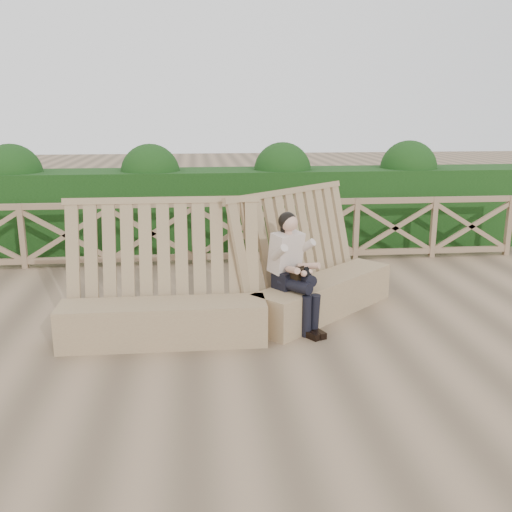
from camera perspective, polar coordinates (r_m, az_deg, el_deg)
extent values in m
plane|color=brown|center=(6.72, 0.13, -8.30)|extent=(60.00, 60.00, 0.00)
cube|color=#8F7052|center=(6.62, -9.23, -6.60)|extent=(2.34, 0.52, 0.49)
cube|color=#8F7052|center=(6.70, -9.30, -1.18)|extent=(2.34, 0.47, 1.60)
cube|color=#8F7052|center=(7.51, 6.87, -3.97)|extent=(2.09, 1.91, 0.49)
cube|color=#8F7052|center=(7.51, 5.34, 0.63)|extent=(2.06, 1.88, 1.60)
cube|color=black|center=(6.98, 3.27, -2.30)|extent=(0.43, 0.40, 0.21)
cube|color=beige|center=(6.93, 3.03, 0.39)|extent=(0.48, 0.45, 0.51)
sphere|color=tan|center=(6.81, 3.35, 3.31)|extent=(0.28, 0.28, 0.20)
sphere|color=black|center=(6.83, 3.16, 3.51)|extent=(0.31, 0.31, 0.22)
cylinder|color=black|center=(6.79, 3.91, -2.97)|extent=(0.37, 0.45, 0.15)
cylinder|color=black|center=(6.89, 4.73, -2.14)|extent=(0.37, 0.45, 0.16)
cylinder|color=black|center=(6.75, 5.07, -6.07)|extent=(0.16, 0.16, 0.49)
cylinder|color=black|center=(6.81, 5.87, -5.88)|extent=(0.16, 0.16, 0.49)
cube|color=black|center=(6.76, 5.56, -7.87)|extent=(0.20, 0.24, 0.08)
cube|color=black|center=(6.82, 6.25, -7.71)|extent=(0.20, 0.24, 0.08)
cube|color=black|center=(6.85, 4.40, -1.81)|extent=(0.27, 0.24, 0.15)
cube|color=black|center=(6.71, 5.22, -1.65)|extent=(0.10, 0.11, 0.12)
cube|color=#81684B|center=(9.81, -2.11, 5.31)|extent=(10.10, 0.07, 0.10)
cube|color=#81684B|center=(10.00, -2.06, 0.04)|extent=(10.10, 0.07, 0.10)
cube|color=black|center=(11.04, -2.54, 4.74)|extent=(12.00, 1.20, 1.50)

